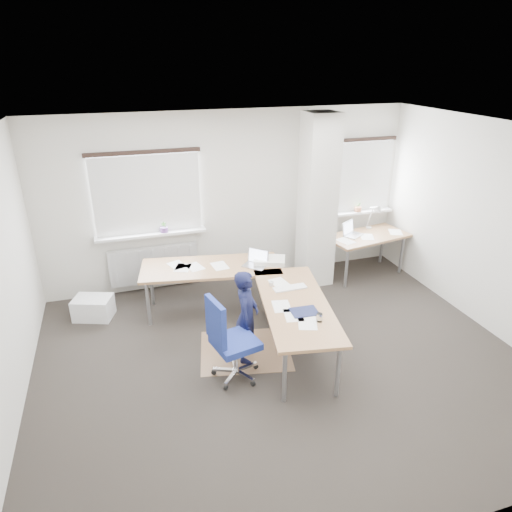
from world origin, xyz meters
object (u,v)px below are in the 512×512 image
object	(u,v)px
desk_main	(253,285)
desk_side	(367,237)
person	(247,316)
task_chair	(233,356)

from	to	relation	value
desk_main	desk_side	world-z (taller)	desk_side
desk_side	person	distance (m)	3.16
task_chair	person	xyz separation A→B (m)	(0.27, 0.33, 0.30)
person	task_chair	bearing A→B (deg)	166.08
desk_main	desk_side	distance (m)	2.62
task_chair	person	size ratio (longest dim) A/B	0.90
task_chair	person	distance (m)	0.52
desk_main	desk_side	size ratio (longest dim) A/B	1.98
desk_main	person	world-z (taller)	person
task_chair	person	bearing A→B (deg)	37.96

